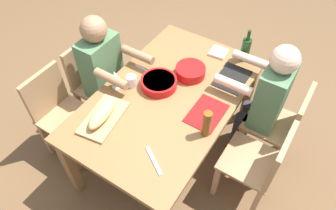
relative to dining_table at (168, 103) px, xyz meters
name	(u,v)px	position (x,y,z in m)	size (l,w,h in m)	color
ground_plane	(168,149)	(0.00, 0.00, -0.65)	(8.00, 8.00, 0.00)	brown
dining_table	(168,103)	(0.00, 0.00, 0.00)	(1.61, 0.99, 0.74)	olive
chair_near_center	(261,163)	(0.00, -0.82, -0.17)	(0.40, 0.40, 0.85)	#A87F56
chair_near_right	(281,123)	(0.44, -0.82, -0.17)	(0.40, 0.40, 0.85)	#A87F56
diner_near_right	(266,96)	(0.44, -0.63, 0.04)	(0.41, 0.53, 1.20)	#2D2D38
chair_far_center	(94,80)	(0.00, 0.82, -0.17)	(0.40, 0.40, 0.85)	#A87F56
diner_far_center	(106,70)	(0.00, 0.63, 0.04)	(0.41, 0.53, 1.20)	#2D2D38
chair_far_left	(59,110)	(-0.44, 0.82, -0.17)	(0.40, 0.40, 0.85)	#A87F56
serving_bowl_greens	(159,82)	(0.05, 0.12, 0.13)	(0.29, 0.29, 0.07)	red
serving_bowl_salad	(190,71)	(0.29, -0.03, 0.13)	(0.24, 0.24, 0.08)	red
cutting_board	(104,118)	(-0.44, 0.27, 0.10)	(0.40, 0.22, 0.02)	tan
bread_loaf	(102,113)	(-0.44, 0.27, 0.15)	(0.32, 0.11, 0.09)	tan
wine_bottle	(246,49)	(0.72, -0.31, 0.19)	(0.08, 0.08, 0.29)	#193819
beer_bottle	(207,124)	(-0.17, -0.41, 0.20)	(0.06, 0.06, 0.22)	brown
wine_glass	(115,76)	(-0.14, 0.39, 0.20)	(0.08, 0.08, 0.17)	silver
placemat_near_center	(207,113)	(0.00, -0.34, 0.09)	(0.32, 0.23, 0.01)	maroon
placemat_near_right	(232,78)	(0.44, -0.34, 0.09)	(0.32, 0.23, 0.01)	black
cup_far_center	(132,81)	(-0.06, 0.30, 0.13)	(0.08, 0.08, 0.10)	white
fork_far_center	(143,69)	(0.14, 0.34, 0.09)	(0.02, 0.17, 0.01)	silver
carving_knife	(154,161)	(-0.54, -0.24, 0.09)	(0.23, 0.02, 0.01)	silver
napkin_stack	(219,52)	(0.67, -0.10, 0.10)	(0.14, 0.14, 0.02)	white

